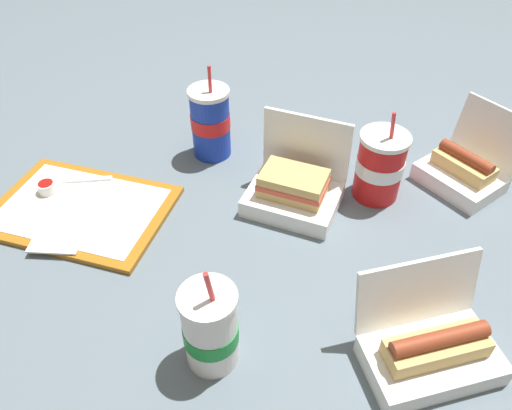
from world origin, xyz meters
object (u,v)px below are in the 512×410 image
at_px(clamshell_hotdog_center, 464,169).
at_px(soda_cup_corner, 210,329).
at_px(ketchup_cup, 48,186).
at_px(soda_cup_front, 380,166).
at_px(soda_cup_right, 211,122).
at_px(food_tray, 81,210).
at_px(clamshell_hotdog_front, 431,348).
at_px(clamshell_sandwich_left, 294,189).
at_px(plastic_fork, 87,180).

bearing_deg(clamshell_hotdog_center, soda_cup_corner, -133.03).
xyz_separation_m(ketchup_cup, soda_cup_front, (0.72, 0.10, 0.05)).
relative_size(ketchup_cup, soda_cup_right, 0.17).
distance_m(food_tray, soda_cup_right, 0.36).
distance_m(ketchup_cup, clamshell_hotdog_front, 0.84).
relative_size(clamshell_hotdog_front, soda_cup_front, 1.17).
relative_size(food_tray, soda_cup_front, 1.88).
bearing_deg(food_tray, clamshell_sandwich_left, 10.49).
xyz_separation_m(ketchup_cup, soda_cup_right, (0.33, 0.21, 0.06)).
height_order(ketchup_cup, plastic_fork, ketchup_cup).
height_order(food_tray, soda_cup_corner, soda_cup_corner).
distance_m(ketchup_cup, plastic_fork, 0.09).
bearing_deg(soda_cup_front, soda_cup_corner, -122.00).
relative_size(plastic_fork, soda_cup_corner, 0.50).
xyz_separation_m(clamshell_hotdog_center, soda_cup_right, (-0.59, 0.04, 0.05)).
relative_size(plastic_fork, clamshell_hotdog_front, 0.44).
bearing_deg(clamshell_sandwich_left, food_tray, -169.51).
distance_m(clamshell_hotdog_front, clamshell_hotdog_center, 0.50).
distance_m(plastic_fork, clamshell_sandwich_left, 0.47).
xyz_separation_m(plastic_fork, soda_cup_right, (0.26, 0.16, 0.07)).
bearing_deg(food_tray, clamshell_hotdog_center, 14.01).
xyz_separation_m(clamshell_sandwich_left, soda_cup_front, (0.18, 0.06, 0.03)).
xyz_separation_m(food_tray, ketchup_cup, (-0.09, 0.05, 0.02)).
xyz_separation_m(plastic_fork, clamshell_hotdog_front, (0.71, -0.36, 0.02)).
distance_m(clamshell_hotdog_front, soda_cup_corner, 0.35).
bearing_deg(ketchup_cup, food_tray, -26.73).
relative_size(clamshell_hotdog_center, soda_cup_corner, 1.07).
distance_m(clamshell_hotdog_front, clamshell_sandwich_left, 0.43).
distance_m(ketchup_cup, soda_cup_right, 0.39).
bearing_deg(soda_cup_right, clamshell_hotdog_center, -4.28).
distance_m(plastic_fork, clamshell_hotdog_center, 0.85).
relative_size(clamshell_hotdog_front, clamshell_sandwich_left, 1.12).
bearing_deg(soda_cup_right, soda_cup_front, -15.38).
xyz_separation_m(plastic_fork, soda_cup_front, (0.65, 0.05, 0.06)).
height_order(clamshell_sandwich_left, soda_cup_corner, soda_cup_corner).
height_order(plastic_fork, clamshell_sandwich_left, clamshell_sandwich_left).
relative_size(ketchup_cup, plastic_fork, 0.36).
height_order(clamshell_hotdog_front, soda_cup_front, soda_cup_front).
height_order(food_tray, soda_cup_right, soda_cup_right).
relative_size(ketchup_cup, clamshell_hotdog_front, 0.16).
height_order(food_tray, soda_cup_front, soda_cup_front).
relative_size(soda_cup_right, soda_cup_front, 1.08).
bearing_deg(ketchup_cup, soda_cup_front, 7.73).
relative_size(clamshell_sandwich_left, soda_cup_right, 0.96).
height_order(clamshell_sandwich_left, soda_cup_right, soda_cup_right).
height_order(ketchup_cup, clamshell_sandwich_left, clamshell_sandwich_left).
xyz_separation_m(ketchup_cup, soda_cup_corner, (0.44, -0.35, 0.05)).
bearing_deg(clamshell_hotdog_front, ketchup_cup, 157.95).
relative_size(food_tray, clamshell_sandwich_left, 1.81).
distance_m(ketchup_cup, clamshell_sandwich_left, 0.54).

